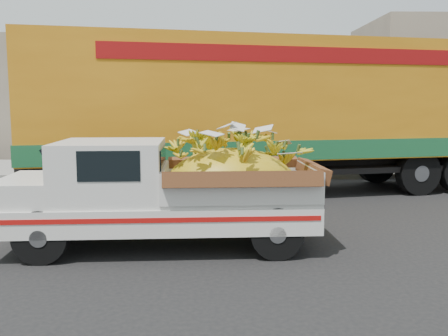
{
  "coord_description": "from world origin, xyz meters",
  "views": [
    {
      "loc": [
        -0.25,
        -7.82,
        2.28
      ],
      "look_at": [
        -0.08,
        0.59,
        1.18
      ],
      "focal_mm": 40.0,
      "sensor_mm": 36.0,
      "label": 1
    }
  ],
  "objects": [
    {
      "name": "ground",
      "position": [
        0.0,
        0.0,
        0.0
      ],
      "size": [
        100.0,
        100.0,
        0.0
      ],
      "primitive_type": "plane",
      "color": "black",
      "rests_on": "ground"
    },
    {
      "name": "curb",
      "position": [
        0.0,
        7.08,
        0.07
      ],
      "size": [
        60.0,
        0.25,
        0.15
      ],
      "primitive_type": "cube",
      "color": "gray",
      "rests_on": "ground"
    },
    {
      "name": "sidewalk",
      "position": [
        0.0,
        9.18,
        0.07
      ],
      "size": [
        60.0,
        4.0,
        0.14
      ],
      "primitive_type": "cube",
      "color": "gray",
      "rests_on": "ground"
    },
    {
      "name": "building_left",
      "position": [
        -8.0,
        15.08,
        2.5
      ],
      "size": [
        18.0,
        6.0,
        5.0
      ],
      "primitive_type": "cube",
      "color": "gray",
      "rests_on": "ground"
    },
    {
      "name": "pickup_truck",
      "position": [
        -0.73,
        -0.04,
        0.91
      ],
      "size": [
        4.9,
        1.97,
        1.69
      ],
      "rotation": [
        0.0,
        0.0,
        0.04
      ],
      "color": "black",
      "rests_on": "ground"
    },
    {
      "name": "semi_trailer",
      "position": [
        1.23,
        4.64,
        2.12
      ],
      "size": [
        12.09,
        4.92,
        3.8
      ],
      "rotation": [
        0.0,
        0.0,
        0.21
      ],
      "color": "black",
      "rests_on": "ground"
    }
  ]
}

